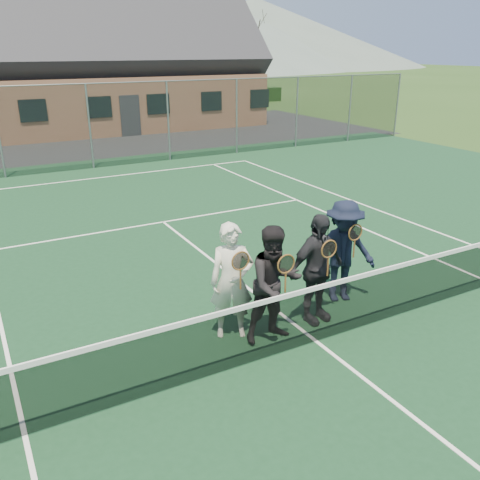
{
  "coord_description": "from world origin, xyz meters",
  "views": [
    {
      "loc": [
        -4.2,
        -5.22,
        4.16
      ],
      "look_at": [
        -0.48,
        1.5,
        1.25
      ],
      "focal_mm": 38.0,
      "sensor_mm": 36.0,
      "label": 1
    }
  ],
  "objects_px": {
    "clubhouse": "(112,51)",
    "player_a": "(232,281)",
    "player_b": "(275,284)",
    "player_d": "(343,251)",
    "tennis_net": "(318,311)",
    "player_c": "(317,269)"
  },
  "relations": [
    {
      "from": "clubhouse",
      "to": "player_d",
      "type": "relative_size",
      "value": 8.67
    },
    {
      "from": "clubhouse",
      "to": "player_d",
      "type": "height_order",
      "value": "clubhouse"
    },
    {
      "from": "tennis_net",
      "to": "player_d",
      "type": "xyz_separation_m",
      "value": [
        1.2,
        0.93,
        0.38
      ]
    },
    {
      "from": "player_d",
      "to": "player_c",
      "type": "bearing_deg",
      "value": -155.93
    },
    {
      "from": "clubhouse",
      "to": "player_a",
      "type": "bearing_deg",
      "value": -102.18
    },
    {
      "from": "player_b",
      "to": "player_d",
      "type": "xyz_separation_m",
      "value": [
        1.71,
        0.53,
        -0.0
      ]
    },
    {
      "from": "tennis_net",
      "to": "player_d",
      "type": "height_order",
      "value": "player_d"
    },
    {
      "from": "player_d",
      "to": "tennis_net",
      "type": "bearing_deg",
      "value": -142.23
    },
    {
      "from": "player_b",
      "to": "player_d",
      "type": "height_order",
      "value": "same"
    },
    {
      "from": "clubhouse",
      "to": "player_d",
      "type": "distance_m",
      "value": 23.43
    },
    {
      "from": "clubhouse",
      "to": "player_d",
      "type": "bearing_deg",
      "value": -96.91
    },
    {
      "from": "tennis_net",
      "to": "clubhouse",
      "type": "relative_size",
      "value": 0.75
    },
    {
      "from": "player_b",
      "to": "player_d",
      "type": "relative_size",
      "value": 1.0
    },
    {
      "from": "tennis_net",
      "to": "player_c",
      "type": "xyz_separation_m",
      "value": [
        0.37,
        0.56,
        0.38
      ]
    },
    {
      "from": "tennis_net",
      "to": "player_a",
      "type": "bearing_deg",
      "value": 141.31
    },
    {
      "from": "clubhouse",
      "to": "player_a",
      "type": "distance_m",
      "value": 23.92
    },
    {
      "from": "player_b",
      "to": "player_d",
      "type": "bearing_deg",
      "value": 17.15
    },
    {
      "from": "player_a",
      "to": "tennis_net",
      "type": "bearing_deg",
      "value": -38.69
    },
    {
      "from": "player_d",
      "to": "clubhouse",
      "type": "bearing_deg",
      "value": 83.09
    },
    {
      "from": "player_b",
      "to": "player_a",
      "type": "bearing_deg",
      "value": 141.56
    },
    {
      "from": "tennis_net",
      "to": "clubhouse",
      "type": "height_order",
      "value": "clubhouse"
    },
    {
      "from": "clubhouse",
      "to": "player_b",
      "type": "xyz_separation_m",
      "value": [
        -4.5,
        -23.59,
        -3.07
      ]
    }
  ]
}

